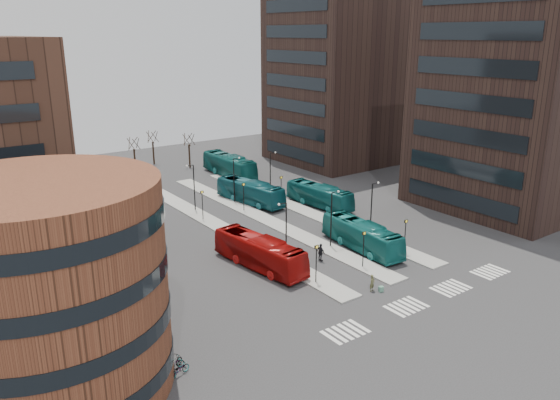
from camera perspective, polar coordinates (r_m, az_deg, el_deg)
ground at (r=47.12m, az=17.60°, el=-12.08°), size 160.00×160.00×0.00m
island_left at (r=65.33m, az=-6.07°, el=-2.92°), size 2.50×45.00×0.15m
island_mid at (r=68.32m, az=-1.71°, el=-1.92°), size 2.50×45.00×0.15m
island_right at (r=71.68m, az=2.26°, el=-1.01°), size 2.50×45.00×0.15m
suitcase at (r=50.52m, az=10.50°, el=-9.14°), size 0.49×0.44×0.51m
red_bus at (r=54.10m, az=-2.15°, el=-5.46°), size 4.05×11.67×3.18m
teal_bus_a at (r=59.12m, az=8.54°, el=-3.69°), size 3.52×11.26×3.09m
teal_bus_b at (r=74.31m, az=-3.12°, el=0.85°), size 4.41×11.60×3.15m
teal_bus_c at (r=73.09m, az=4.14°, el=0.48°), size 3.34×10.85×2.98m
teal_bus_d at (r=88.73m, az=-5.32°, el=3.62°), size 3.09×12.70×3.53m
traveller at (r=50.29m, az=9.61°, el=-8.53°), size 0.64×0.48×1.58m
commuter_a at (r=54.09m, az=-1.86°, el=-6.37°), size 0.92×0.79×1.61m
commuter_b at (r=55.82m, az=4.27°, el=-5.49°), size 0.57×1.14×1.87m
commuter_c at (r=59.96m, az=7.37°, el=-4.05°), size 1.17×1.25×1.70m
bicycle_near at (r=39.35m, az=-10.48°, el=-17.03°), size 1.80×1.04×0.89m
bicycle_mid at (r=39.95m, az=-11.03°, el=-16.36°), size 1.77×1.16×1.04m
bicycle_far at (r=40.08m, az=-11.08°, el=-16.44°), size 1.62×0.75×0.82m
crosswalk_stripes at (r=50.47m, az=15.16°, el=-9.81°), size 22.35×2.40×0.01m
round_building at (r=37.35m, az=-23.31°, el=-8.67°), size 15.16×15.16×14.00m
tower_near at (r=77.41m, az=23.57°, el=10.27°), size 20.12×20.00×30.00m
tower_far at (r=99.16m, az=6.24°, el=12.76°), size 20.12×20.00×30.00m
sign_poles at (r=61.97m, az=1.61°, el=-1.67°), size 12.45×22.12×3.65m
lamp_posts at (r=66.03m, az=-0.30°, el=0.60°), size 14.04×20.24×6.12m
bare_trees at (r=95.74m, az=-12.51°, el=4.88°), size 10.97×8.14×5.90m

